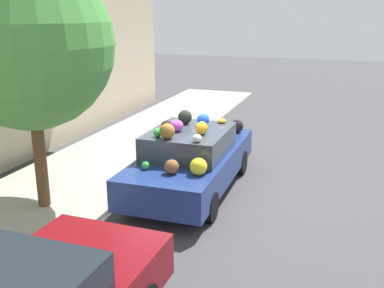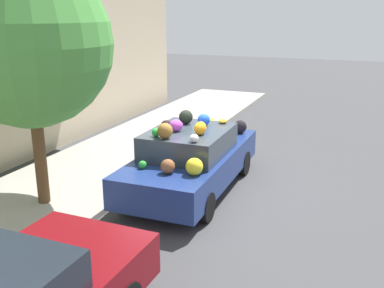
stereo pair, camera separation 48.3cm
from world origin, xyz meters
TOP-DOWN VIEW (x-y plane):
  - ground_plane at (0.00, 0.00)m, footprint 60.00×60.00m
  - sidewalk_curb at (0.00, 2.70)m, footprint 24.00×3.20m
  - building_facade at (0.01, 4.91)m, footprint 18.00×1.20m
  - street_tree at (-2.02, 2.43)m, footprint 3.13×3.13m
  - fire_hydrant at (2.67, 1.63)m, footprint 0.20×0.20m
  - art_car at (-0.03, -0.03)m, footprint 4.47×1.89m

SIDE VIEW (x-z plane):
  - ground_plane at x=0.00m, z-range 0.00..0.00m
  - sidewalk_curb at x=0.00m, z-range 0.00..0.13m
  - fire_hydrant at x=2.67m, z-range 0.13..0.83m
  - art_car at x=-0.03m, z-range -0.12..1.64m
  - building_facade at x=0.01m, z-range -0.04..5.73m
  - street_tree at x=-2.02m, z-range 0.92..5.65m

